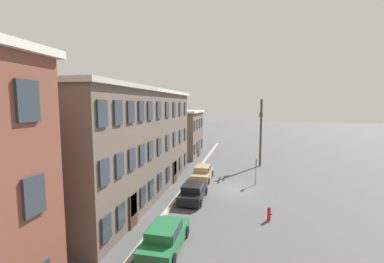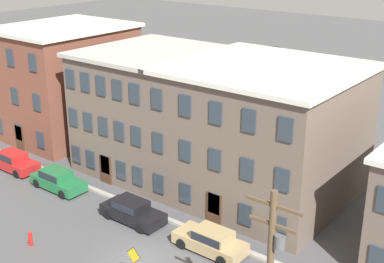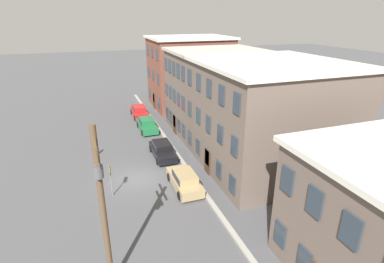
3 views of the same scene
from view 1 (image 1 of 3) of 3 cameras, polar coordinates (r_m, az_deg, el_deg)
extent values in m
plane|color=#4C4C4F|center=(25.18, 8.97, -12.55)|extent=(200.00, 200.00, 0.00)
cube|color=#9E998E|center=(25.76, -1.29, -11.86)|extent=(56.00, 0.36, 0.16)
cube|color=#2D3842|center=(10.61, -31.62, -12.01)|extent=(0.90, 0.10, 1.40)
cube|color=#2D3842|center=(10.14, -32.64, 5.75)|extent=(0.90, 0.10, 1.40)
cube|color=#66564C|center=(19.53, -26.57, -4.85)|extent=(8.17, 9.84, 9.04)
cube|color=#B7B2A8|center=(19.26, -27.22, 8.94)|extent=(8.67, 10.34, 0.30)
cube|color=#2D3842|center=(15.12, -18.47, -19.67)|extent=(0.90, 0.10, 1.40)
cube|color=#2D3842|center=(14.10, -18.88, -8.54)|extent=(0.90, 0.10, 1.40)
cube|color=#2D3842|center=(13.67, -19.31, 3.78)|extent=(0.90, 0.10, 1.40)
cube|color=#2D3842|center=(16.42, -15.45, -17.45)|extent=(0.90, 0.10, 1.40)
cube|color=#2D3842|center=(15.48, -15.76, -7.15)|extent=(0.90, 0.10, 1.40)
cube|color=#2D3842|center=(15.09, -16.09, 4.06)|extent=(0.90, 0.10, 1.40)
cube|color=#2D3842|center=(17.77, -12.93, -15.52)|extent=(0.90, 0.10, 1.40)
cube|color=#2D3842|center=(16.91, -13.17, -5.98)|extent=(0.90, 0.10, 1.40)
cube|color=#2D3842|center=(16.55, -13.42, 4.28)|extent=(0.90, 0.10, 1.40)
cube|color=#2D3842|center=(19.16, -10.81, -13.85)|extent=(0.90, 0.10, 1.40)
cube|color=#2D3842|center=(18.37, -11.00, -4.97)|extent=(0.90, 0.10, 1.40)
cube|color=#2D3842|center=(18.04, -11.19, 4.46)|extent=(0.90, 0.10, 1.40)
cube|color=#2D3842|center=(20.59, -9.01, -12.39)|extent=(0.90, 0.10, 1.40)
cube|color=#2D3842|center=(19.85, -9.15, -4.12)|extent=(0.90, 0.10, 1.40)
cube|color=#2D3842|center=(19.56, -9.30, 4.61)|extent=(0.90, 0.10, 1.40)
cube|color=#472D1E|center=(17.92, -12.90, -16.73)|extent=(1.10, 0.10, 2.20)
cube|color=#66564C|center=(28.20, -15.13, -1.25)|extent=(11.68, 11.32, 9.04)
cube|color=silver|center=(28.01, -15.39, 8.27)|extent=(12.18, 11.82, 0.30)
cube|color=#2D3842|center=(22.37, -7.15, -10.86)|extent=(0.90, 0.10, 1.40)
cube|color=#2D3842|center=(21.69, -7.26, -3.22)|extent=(0.90, 0.10, 1.40)
cube|color=#2D3842|center=(21.42, -7.36, 4.76)|extent=(0.90, 0.10, 1.40)
cube|color=#2D3842|center=(24.50, -5.34, -9.34)|extent=(0.90, 0.10, 1.40)
cube|color=#2D3842|center=(23.89, -5.41, -2.35)|extent=(0.90, 0.10, 1.40)
cube|color=#2D3842|center=(23.64, -5.48, 4.89)|extent=(0.90, 0.10, 1.40)
cube|color=#2D3842|center=(26.67, -3.83, -8.06)|extent=(0.90, 0.10, 1.40)
cube|color=#2D3842|center=(26.10, -3.87, -1.63)|extent=(0.90, 0.10, 1.40)
cube|color=#2D3842|center=(25.88, -3.92, 5.00)|extent=(0.90, 0.10, 1.40)
cube|color=#2D3842|center=(28.86, -2.55, -6.96)|extent=(0.90, 0.10, 1.40)
cube|color=#2D3842|center=(28.34, -2.58, -1.01)|extent=(0.90, 0.10, 1.40)
cube|color=#2D3842|center=(28.13, -2.61, 5.09)|extent=(0.90, 0.10, 1.40)
cube|color=#2D3842|center=(31.07, -1.46, -6.02)|extent=(0.90, 0.10, 1.40)
cube|color=#2D3842|center=(30.59, -1.48, -0.49)|extent=(0.90, 0.10, 1.40)
cube|color=#2D3842|center=(30.40, -1.49, 5.16)|extent=(0.90, 0.10, 1.40)
cube|color=#472D1E|center=(26.77, -3.82, -8.90)|extent=(1.10, 0.10, 2.20)
cube|color=#66564C|center=(40.39, -5.20, -0.55)|extent=(8.01, 9.50, 6.77)
cube|color=silver|center=(40.14, -5.25, 4.46)|extent=(8.51, 10.00, 0.30)
cube|color=#2D3842|center=(36.57, 0.65, -3.90)|extent=(0.90, 0.10, 1.40)
cube|color=#2D3842|center=(36.14, 0.65, 1.40)|extent=(0.90, 0.10, 1.40)
cube|color=#2D3842|center=(38.51, 1.24, -3.39)|extent=(0.90, 0.10, 1.40)
cube|color=#2D3842|center=(38.10, 1.25, 1.63)|extent=(0.90, 0.10, 1.40)
cube|color=#2D3842|center=(40.45, 1.77, -2.94)|extent=(0.90, 0.10, 1.40)
cube|color=#2D3842|center=(40.07, 1.79, 1.85)|extent=(0.90, 0.10, 1.40)
cube|color=#2D3842|center=(42.40, 2.25, -2.53)|extent=(0.90, 0.10, 1.40)
cube|color=#2D3842|center=(42.03, 2.27, 2.04)|extent=(0.90, 0.10, 1.40)
cube|color=#472D1E|center=(39.58, 1.51, -4.01)|extent=(1.10, 0.10, 2.20)
cube|color=#1E6638|center=(15.53, -5.95, -22.69)|extent=(4.40, 1.80, 0.70)
cube|color=#1E6638|center=(15.07, -6.23, -20.96)|extent=(2.20, 1.51, 0.55)
cube|color=#1E232D|center=(15.07, -6.23, -20.96)|extent=(2.02, 1.58, 0.48)
cylinder|color=black|center=(17.09, -7.24, -20.65)|extent=(0.66, 0.22, 0.66)
cylinder|color=black|center=(16.66, -1.30, -21.34)|extent=(0.66, 0.22, 0.66)
cylinder|color=black|center=(14.73, -11.35, -25.42)|extent=(0.66, 0.22, 0.66)
cylinder|color=black|center=(14.22, -4.31, -26.55)|extent=(0.66, 0.22, 0.66)
cube|color=black|center=(22.21, 0.27, -13.59)|extent=(4.40, 1.80, 0.70)
cube|color=black|center=(21.82, 0.17, -12.22)|extent=(2.20, 1.51, 0.55)
cube|color=#1E232D|center=(21.82, 0.17, -12.22)|extent=(2.02, 1.58, 0.48)
cylinder|color=black|center=(23.79, -1.05, -12.76)|extent=(0.66, 0.22, 0.66)
cylinder|color=black|center=(23.48, 3.10, -13.02)|extent=(0.66, 0.22, 0.66)
cylinder|color=black|center=(21.14, -2.89, -15.22)|extent=(0.66, 0.22, 0.66)
cylinder|color=black|center=(20.80, 1.81, -15.58)|extent=(0.66, 0.22, 0.66)
cube|color=tan|center=(27.88, 2.34, -9.50)|extent=(4.40, 1.80, 0.70)
cube|color=tan|center=(27.91, 2.41, -8.16)|extent=(2.20, 1.51, 0.55)
cube|color=#1E232D|center=(27.91, 2.41, -8.16)|extent=(2.02, 1.58, 0.48)
cylinder|color=black|center=(26.43, 3.64, -10.83)|extent=(0.66, 0.22, 0.66)
cylinder|color=black|center=(26.72, -0.03, -10.63)|extent=(0.66, 0.22, 0.66)
cylinder|color=black|center=(29.19, 4.49, -9.21)|extent=(0.66, 0.22, 0.66)
cylinder|color=black|center=(29.45, 1.16, -9.05)|extent=(0.66, 0.22, 0.66)
cylinder|color=slate|center=(26.62, 13.98, -8.78)|extent=(0.08, 0.08, 2.54)
cube|color=yellow|center=(26.40, 14.10, -6.77)|extent=(0.89, 0.03, 0.89)
cube|color=black|center=(26.40, 14.08, -6.77)|extent=(0.96, 0.02, 0.96)
cylinder|color=brown|center=(34.19, 15.03, -0.32)|extent=(0.28, 0.28, 8.68)
cube|color=brown|center=(33.99, 15.20, 5.96)|extent=(2.40, 0.12, 0.12)
cube|color=brown|center=(34.00, 15.17, 4.61)|extent=(2.00, 0.12, 0.12)
cylinder|color=#515156|center=(34.36, 15.11, 3.63)|extent=(0.44, 0.44, 0.55)
cylinder|color=red|center=(19.38, 16.73, -17.29)|extent=(0.24, 0.24, 0.80)
sphere|color=red|center=(19.21, 16.77, -16.05)|extent=(0.22, 0.22, 0.22)
cylinder|color=red|center=(19.37, 17.22, -17.15)|extent=(0.10, 0.12, 0.10)
camera|label=2|loc=(46.79, 35.26, 16.51)|focal=50.00mm
camera|label=3|loc=(46.40, 14.51, 11.83)|focal=28.00mm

